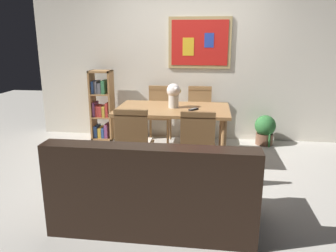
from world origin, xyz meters
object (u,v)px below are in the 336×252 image
object	(u,v)px
dining_chair_far_right	(199,110)
potted_ivy	(265,129)
dining_chair_near_left	(133,139)
leather_couch	(154,192)
dining_chair_near_right	(198,142)
dining_chair_far_left	(159,109)
bookshelf	(102,108)
tv_remote	(193,109)
flower_vase	(174,94)
dining_table	(173,114)

from	to	relation	value
dining_chair_far_right	potted_ivy	distance (m)	1.10
dining_chair_near_left	leather_couch	bearing A→B (deg)	-65.51
dining_chair_near_right	dining_chair_near_left	bearing A→B (deg)	178.97
dining_chair_far_left	leather_couch	bearing A→B (deg)	-82.26
bookshelf	potted_ivy	distance (m)	2.71
dining_chair_near_right	tv_remote	distance (m)	0.76
dining_chair_near_left	flower_vase	size ratio (longest dim) A/B	2.73
dining_table	tv_remote	xyz separation A→B (m)	(0.29, -0.11, 0.10)
dining_chair_far_left	dining_chair_near_left	xyz separation A→B (m)	(-0.05, -1.64, 0.00)
dining_table	tv_remote	distance (m)	0.33
dining_chair_near_left	bookshelf	distance (m)	1.87
dining_chair_far_right	potted_ivy	xyz separation A→B (m)	(1.06, -0.02, -0.29)
dining_table	leather_couch	xyz separation A→B (m)	(0.02, -1.68, -0.34)
dining_chair_far_left	flower_vase	xyz separation A→B (m)	(0.32, -0.80, 0.40)
dining_chair_near_left	flower_vase	distance (m)	1.00
dining_chair_near_left	tv_remote	bearing A→B (deg)	47.17
potted_ivy	tv_remote	size ratio (longest dim) A/B	3.63
dining_chair_near_right	dining_chair_far_left	bearing A→B (deg)	112.97
dining_chair_near_right	tv_remote	size ratio (longest dim) A/B	6.04
leather_couch	bookshelf	size ratio (longest dim) A/B	1.55
dining_chair_far_left	bookshelf	xyz separation A→B (m)	(-0.98, -0.01, 0.00)
dining_table	dining_chair_far_left	xyz separation A→B (m)	(-0.32, 0.82, -0.12)
dining_chair_near_left	leather_couch	xyz separation A→B (m)	(0.39, -0.86, -0.23)
dining_chair_near_right	potted_ivy	size ratio (longest dim) A/B	1.66
dining_chair_far_right	tv_remote	xyz separation A→B (m)	(-0.05, -0.96, 0.22)
dining_chair_far_left	potted_ivy	bearing A→B (deg)	0.67
dining_chair_far_left	dining_chair_far_right	xyz separation A→B (m)	(0.65, 0.04, 0.00)
dining_chair_near_right	potted_ivy	bearing A→B (deg)	58.71
flower_vase	bookshelf	bearing A→B (deg)	148.88
dining_chair_far_right	dining_chair_near_right	bearing A→B (deg)	-88.39
flower_vase	tv_remote	bearing A→B (deg)	-24.56
dining_table	bookshelf	bearing A→B (deg)	148.08
dining_chair_near_right	dining_chair_far_right	xyz separation A→B (m)	(-0.05, 1.69, 0.00)
potted_ivy	dining_chair_far_left	bearing A→B (deg)	-179.33
dining_chair_far_left	dining_chair_near_left	world-z (taller)	same
leather_couch	bookshelf	bearing A→B (deg)	117.91
dining_table	leather_couch	bearing A→B (deg)	-89.18
dining_chair_near_left	dining_chair_near_right	xyz separation A→B (m)	(0.75, -0.01, 0.00)
dining_chair_near_right	flower_vase	size ratio (longest dim) A/B	2.73
potted_ivy	tv_remote	bearing A→B (deg)	-139.54
dining_chair_far_left	bookshelf	size ratio (longest dim) A/B	0.78
dining_chair_near_left	tv_remote	distance (m)	0.99
potted_ivy	dining_table	bearing A→B (deg)	-149.11
dining_chair_near_left	dining_chair_far_right	distance (m)	1.81
bookshelf	potted_ivy	bearing A→B (deg)	0.63
bookshelf	flower_vase	distance (m)	1.57
dining_chair_near_right	dining_table	bearing A→B (deg)	114.69
dining_chair_near_left	tv_remote	size ratio (longest dim) A/B	6.04
leather_couch	flower_vase	distance (m)	1.81
leather_couch	flower_vase	bearing A→B (deg)	90.56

